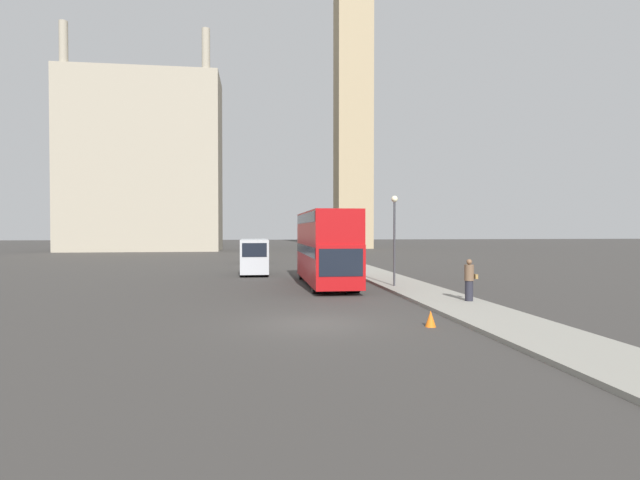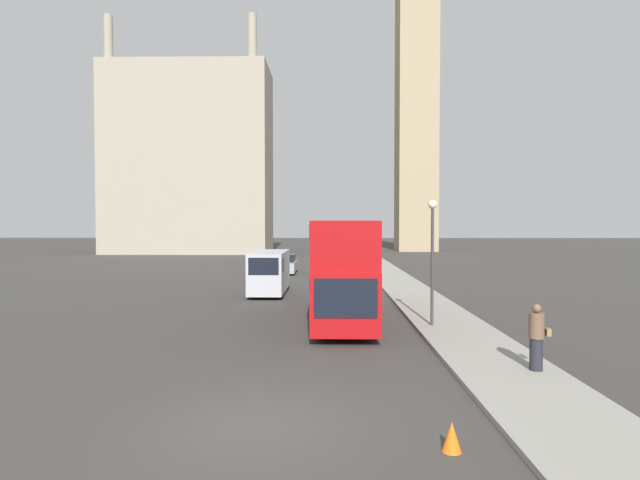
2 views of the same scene
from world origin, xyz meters
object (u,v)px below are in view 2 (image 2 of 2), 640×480
object	(u,v)px
clock_tower	(417,18)
red_double_decker_bus	(342,265)
white_van	(269,271)
pedestrian	(537,337)
street_lamp	(432,241)
parked_sedan	(285,265)

from	to	relation	value
clock_tower	red_double_decker_bus	size ratio (longest dim) A/B	6.98
white_van	pedestrian	size ratio (longest dim) A/B	3.13
clock_tower	red_double_decker_bus	xyz separation A→B (m)	(-13.33, -58.28, -34.63)
white_van	street_lamp	world-z (taller)	street_lamp
red_double_decker_bus	street_lamp	xyz separation A→B (m)	(3.55, -2.08, 1.11)
pedestrian	red_double_decker_bus	bearing A→B (deg)	122.05
clock_tower	pedestrian	world-z (taller)	clock_tower
red_double_decker_bus	street_lamp	bearing A→B (deg)	-30.42
clock_tower	pedestrian	distance (m)	76.04
pedestrian	parked_sedan	world-z (taller)	pedestrian
pedestrian	parked_sedan	size ratio (longest dim) A/B	0.42
pedestrian	street_lamp	size ratio (longest dim) A/B	0.37
red_double_decker_bus	pedestrian	bearing A→B (deg)	-57.95
clock_tower	red_double_decker_bus	bearing A→B (deg)	-102.88
white_van	pedestrian	bearing A→B (deg)	-60.03
red_double_decker_bus	parked_sedan	distance (m)	21.22
pedestrian	street_lamp	distance (m)	6.80
pedestrian	street_lamp	world-z (taller)	street_lamp
clock_tower	red_double_decker_bus	world-z (taller)	clock_tower
red_double_decker_bus	parked_sedan	bearing A→B (deg)	101.81
clock_tower	pedestrian	bearing A→B (deg)	-97.01
clock_tower	street_lamp	distance (m)	69.73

